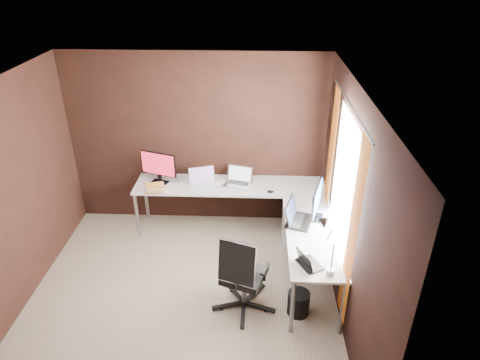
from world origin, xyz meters
name	(u,v)px	position (x,y,z in m)	size (l,w,h in m)	color
room	(208,205)	(0.34, 0.07, 1.28)	(3.60, 3.60, 2.50)	#B8A98F
desk	(256,206)	(0.84, 1.04, 0.68)	(2.65, 2.25, 0.73)	white
drawer_pedestal	(298,226)	(1.43, 1.15, 0.30)	(0.42, 0.50, 0.60)	white
monitor_left	(158,166)	(-0.51, 1.53, 0.99)	(0.51, 0.22, 0.46)	black
monitor_right	(317,200)	(1.57, 0.71, 0.99)	(0.20, 0.54, 0.46)	black
laptop_white	(203,181)	(0.10, 1.49, 0.78)	(0.41, 0.35, 0.24)	white
laptop_silver	(239,180)	(0.60, 1.54, 0.78)	(0.42, 0.35, 0.24)	silver
laptop_black_big	(296,217)	(1.33, 0.62, 0.79)	(0.39, 0.47, 0.27)	black
laptop_black_small	(308,262)	(1.39, -0.20, 0.77)	(0.30, 0.33, 0.19)	black
book_stack	(155,188)	(-0.53, 1.30, 0.77)	(0.29, 0.25, 0.08)	#A58059
mouse_left	(158,187)	(-0.51, 1.37, 0.75)	(0.09, 0.05, 0.03)	black
mouse_corner	(271,192)	(1.04, 1.30, 0.75)	(0.09, 0.06, 0.04)	black
desk_lamp	(326,240)	(1.54, -0.26, 1.11)	(0.19, 0.23, 0.60)	slate
office_chair	(243,287)	(0.71, -0.08, 0.30)	(0.57, 0.60, 1.02)	black
wastebasket	(298,303)	(1.34, -0.14, 0.14)	(0.25, 0.25, 0.28)	black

